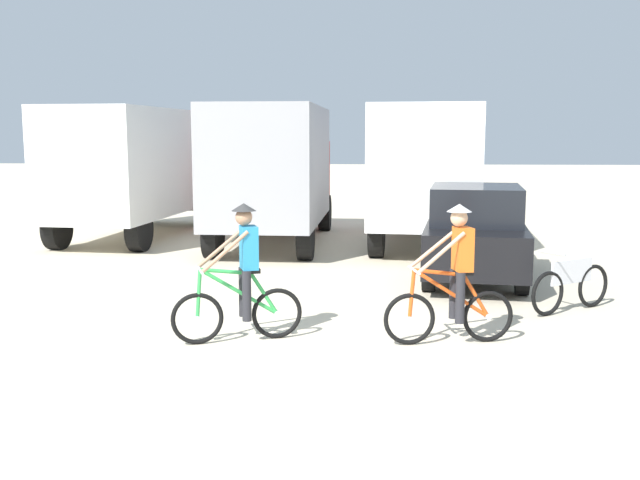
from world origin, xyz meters
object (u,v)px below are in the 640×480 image
Objects in this scene: cyclist_orange_shirt at (242,278)px; box_truck_avon_van at (426,168)px; cyclist_cowboy_hat at (454,279)px; sedan_parked at (475,232)px; box_truck_grey_hauler at (274,168)px; box_truck_white_box at (134,166)px; bicycle_spare at (571,286)px.

box_truck_avon_van is at bearing 70.75° from cyclist_orange_shirt.
box_truck_avon_van reaches higher than cyclist_cowboy_hat.
box_truck_avon_van is 4.64m from sedan_parked.
box_truck_avon_van is (3.74, 0.30, 0.00)m from box_truck_grey_hauler.
box_truck_white_box is 1.00× the size of box_truck_avon_van.
bicycle_spare is at bearing -51.11° from box_truck_grey_hauler.
box_truck_grey_hauler and box_truck_avon_van have the same top height.
box_truck_white_box is 9.66m from sedan_parked.
cyclist_cowboy_hat reaches higher than sedan_parked.
bicycle_spare is (2.00, 1.85, -0.45)m from cyclist_cowboy_hat.
box_truck_grey_hauler is 4.74× the size of bicycle_spare.
box_truck_avon_van is 3.82× the size of cyclist_orange_shirt.
sedan_parked is at bearing 50.24° from cyclist_orange_shirt.
box_truck_avon_van is 8.89m from cyclist_cowboy_hat.
box_truck_white_box and box_truck_grey_hauler have the same top height.
sedan_parked is 3.06× the size of bicycle_spare.
box_truck_white_box is at bearing 165.69° from box_truck_grey_hauler.
cyclist_orange_shirt is (-3.65, -4.39, -0.04)m from sedan_parked.
box_truck_white_box reaches higher than sedan_parked.
box_truck_grey_hauler is 6.08m from sedan_parked.
box_truck_white_box is 7.58m from box_truck_avon_van.
box_truck_grey_hauler is at bearing -14.31° from box_truck_white_box.
sedan_parked is 5.71m from cyclist_orange_shirt.
box_truck_white_box and box_truck_avon_van have the same top height.
cyclist_orange_shirt is 1.00× the size of cyclist_cowboy_hat.
box_truck_white_box is 11.96m from cyclist_cowboy_hat.
sedan_parked is at bearing 78.21° from cyclist_cowboy_hat.
cyclist_orange_shirt is at bearing -158.07° from bicycle_spare.
cyclist_cowboy_hat is at bearing -68.35° from box_truck_grey_hauler.
cyclist_cowboy_hat is at bearing 1.41° from cyclist_orange_shirt.
cyclist_cowboy_hat is (-0.35, -8.82, -1.03)m from box_truck_avon_van.
box_truck_avon_van reaches higher than bicycle_spare.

